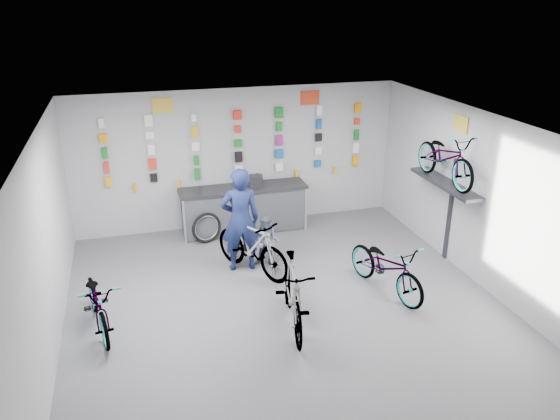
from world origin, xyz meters
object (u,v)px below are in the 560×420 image
object	(u,v)px
counter	(244,210)
clerk	(240,220)
bike_center	(293,294)
bike_right	(387,266)
bike_left	(98,303)
bike_service	(252,246)
customer	(267,241)

from	to	relation	value
counter	clerk	world-z (taller)	clerk
bike_center	bike_right	bearing A→B (deg)	27.14
bike_left	bike_right	xyz separation A→B (m)	(4.71, -0.18, 0.03)
bike_right	bike_service	distance (m)	2.42
bike_left	clerk	bearing A→B (deg)	17.83
bike_right	bike_service	bearing A→B (deg)	133.04
bike_center	clerk	bearing A→B (deg)	109.87
bike_service	clerk	size ratio (longest dim) A/B	0.93
bike_left	customer	bearing A→B (deg)	13.17
bike_left	clerk	world-z (taller)	clerk
counter	bike_left	distance (m)	4.19
bike_service	bike_center	bearing A→B (deg)	-114.42
bike_center	customer	distance (m)	2.05
bike_left	bike_right	world-z (taller)	bike_right
counter	bike_service	size ratio (longest dim) A/B	1.48
bike_service	customer	bearing A→B (deg)	-1.11
counter	clerk	xyz separation A→B (m)	(-0.42, -1.67, 0.49)
bike_center	customer	world-z (taller)	bike_center
counter	customer	xyz separation A→B (m)	(0.06, -1.72, 0.02)
clerk	bike_center	bearing A→B (deg)	103.33
counter	clerk	bearing A→B (deg)	-104.15
bike_left	bike_service	size ratio (longest dim) A/B	0.94
bike_left	bike_right	distance (m)	4.71
bike_center	customer	xyz separation A→B (m)	(0.11, 2.04, -0.05)
bike_right	bike_left	bearing A→B (deg)	162.96
bike_right	clerk	world-z (taller)	clerk
bike_left	bike_service	world-z (taller)	bike_service
bike_left	customer	world-z (taller)	customer
counter	bike_right	distance (m)	3.65
bike_center	counter	bearing A→B (deg)	99.11
bike_left	bike_center	world-z (taller)	bike_center
counter	bike_right	world-z (taller)	counter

